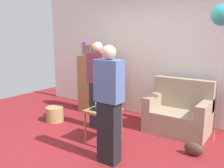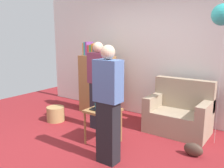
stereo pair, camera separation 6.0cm
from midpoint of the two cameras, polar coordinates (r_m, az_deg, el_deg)
ground_plane at (r=3.84m, az=-4.85°, el=-15.60°), size 8.00×8.00×0.00m
wall_back at (r=5.18m, az=9.48°, el=7.00°), size 6.00×0.10×2.70m
couch at (r=4.58m, az=15.13°, el=-6.79°), size 1.10×0.70×0.96m
bookshelf at (r=5.41m, az=-4.19°, el=0.24°), size 0.80×0.36×1.60m
side_table at (r=3.92m, az=-2.53°, el=-7.25°), size 0.48×0.48×0.57m
birthday_cake at (r=3.87m, az=-2.54°, el=-5.34°), size 0.32×0.32×0.17m
person_blowing_candles at (r=4.45m, az=-3.71°, el=-0.35°), size 0.36×0.22×1.63m
person_holding_cake at (r=3.23m, az=-1.24°, el=-4.99°), size 0.36×0.22×1.63m
wicker_basket at (r=5.12m, az=-13.78°, el=-6.98°), size 0.36×0.36×0.30m
handbag at (r=3.85m, az=18.40°, el=-14.44°), size 0.28×0.14×0.20m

